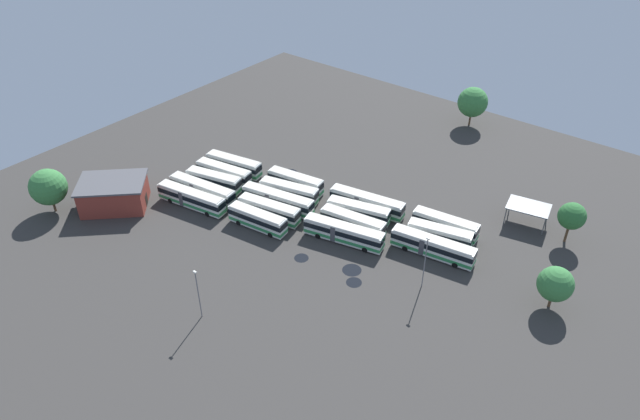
{
  "coord_description": "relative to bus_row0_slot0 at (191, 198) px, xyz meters",
  "views": [
    {
      "loc": [
        54.24,
        -66.76,
        62.49
      ],
      "look_at": [
        0.32,
        1.27,
        1.53
      ],
      "focal_mm": 32.53,
      "sensor_mm": 36.0,
      "label": 1
    }
  ],
  "objects": [
    {
      "name": "tree_west_edge",
      "position": [
        25.56,
        63.71,
        3.99
      ],
      "size": [
        6.94,
        6.94,
        9.32
      ],
      "color": "brown",
      "rests_on": "ground_plane"
    },
    {
      "name": "bus_row0_slot4",
      "position": [
        -2.53,
        13.7,
        -0.0
      ],
      "size": [
        12.39,
        4.69,
        3.5
      ],
      "color": "silver",
      "rests_on": "ground_plane"
    },
    {
      "name": "tree_south_edge",
      "position": [
        -18.99,
        -16.92,
        3.44
      ],
      "size": [
        6.74,
        6.74,
        8.67
      ],
      "color": "brown",
      "rests_on": "ground_plane"
    },
    {
      "name": "bus_row3_slot3",
      "position": [
        42.13,
        18.85,
        -0.0
      ],
      "size": [
        11.32,
        5.06,
        3.5
      ],
      "color": "silver",
      "rests_on": "ground_plane"
    },
    {
      "name": "maintenance_shelter",
      "position": [
        51.44,
        34.1,
        1.59
      ],
      "size": [
        8.16,
        6.33,
        3.67
      ],
      "color": "slate",
      "rests_on": "ground_plane"
    },
    {
      "name": "tree_north_edge",
      "position": [
        62.71,
        15.73,
        2.65
      ],
      "size": [
        5.35,
        5.35,
        7.19
      ],
      "color": "brown",
      "rests_on": "ground_plane"
    },
    {
      "name": "bus_row1_slot4",
      "position": [
        11.67,
        16.5,
        -0.0
      ],
      "size": [
        11.7,
        4.18,
        3.5
      ],
      "color": "silver",
      "rests_on": "ground_plane"
    },
    {
      "name": "bus_row2_slot1",
      "position": [
        28.77,
        9.16,
        0.0
      ],
      "size": [
        14.52,
        5.6,
        3.5
      ],
      "color": "silver",
      "rests_on": "ground_plane"
    },
    {
      "name": "bus_row0_slot2",
      "position": [
        -1.21,
        6.91,
        -0.0
      ],
      "size": [
        11.67,
        5.16,
        3.5
      ],
      "color": "silver",
      "rests_on": "ground_plane"
    },
    {
      "name": "bus_row0_slot1",
      "position": [
        -0.52,
        3.19,
        0.0
      ],
      "size": [
        14.53,
        4.35,
        3.5
      ],
      "color": "silver",
      "rests_on": "ground_plane"
    },
    {
      "name": "ground_plane",
      "position": [
        20.73,
        11.1,
        -1.85
      ],
      "size": [
        124.3,
        124.3,
        0.0
      ],
      "primitive_type": "plane",
      "color": "#383533"
    },
    {
      "name": "bus_row1_slot0",
      "position": [
        14.44,
        2.81,
        -0.0
      ],
      "size": [
        11.56,
        3.91,
        3.5
      ],
      "color": "silver",
      "rests_on": "ground_plane"
    },
    {
      "name": "bus_row2_slot3",
      "position": [
        27.16,
        15.89,
        -0.0
      ],
      "size": [
        11.81,
        5.32,
        3.5
      ],
      "color": "silver",
      "rests_on": "ground_plane"
    },
    {
      "name": "tree_east_edge",
      "position": [
        58.99,
        33.15,
        3.52
      ],
      "size": [
        4.7,
        4.7,
        7.75
      ],
      "color": "brown",
      "rests_on": "ground_plane"
    },
    {
      "name": "bus_row3_slot2",
      "position": [
        42.69,
        15.39,
        0.0
      ],
      "size": [
        14.54,
        4.61,
        3.5
      ],
      "color": "silver",
      "rests_on": "ground_plane"
    },
    {
      "name": "puddle_front_lane",
      "position": [
        6.52,
        20.54,
        -1.85
      ],
      "size": [
        3.45,
        3.45,
        0.01
      ],
      "primitive_type": "cylinder",
      "color": "black",
      "rests_on": "ground_plane"
    },
    {
      "name": "bus_row1_slot1",
      "position": [
        14.11,
        6.23,
        -0.0
      ],
      "size": [
        12.23,
        4.67,
        3.5
      ],
      "color": "silver",
      "rests_on": "ground_plane"
    },
    {
      "name": "lamp_post_mid_lot",
      "position": [
        23.05,
        -18.44,
        2.99
      ],
      "size": [
        0.56,
        0.28,
        8.85
      ],
      "color": "slate",
      "rests_on": "ground_plane"
    },
    {
      "name": "lamp_post_far_corner",
      "position": [
        45.28,
        7.72,
        3.35
      ],
      "size": [
        0.56,
        0.28,
        9.57
      ],
      "color": "slate",
      "rests_on": "ground_plane"
    },
    {
      "name": "puddle_back_corner",
      "position": [
        34.41,
        3.9,
        -1.85
      ],
      "size": [
        3.19,
        3.19,
        0.01
      ],
      "primitive_type": "cylinder",
      "color": "black",
      "rests_on": "ground_plane"
    },
    {
      "name": "bus_row0_slot3",
      "position": [
        -1.83,
        10.16,
        -0.0
      ],
      "size": [
        12.28,
        4.45,
        3.5
      ],
      "color": "silver",
      "rests_on": "ground_plane"
    },
    {
      "name": "puddle_centre_drain",
      "position": [
        25.97,
        1.13,
        -1.85
      ],
      "size": [
        2.44,
        2.44,
        0.01
      ],
      "primitive_type": "cylinder",
      "color": "black",
      "rests_on": "ground_plane"
    },
    {
      "name": "bus_row1_slot3",
      "position": [
        12.94,
        13.11,
        -0.0
      ],
      "size": [
        11.8,
        5.19,
        3.5
      ],
      "color": "silver",
      "rests_on": "ground_plane"
    },
    {
      "name": "puddle_between_rows",
      "position": [
        36.43,
        1.67,
        -1.85
      ],
      "size": [
        2.55,
        2.55,
        0.01
      ],
      "primitive_type": "cylinder",
      "color": "black",
      "rests_on": "ground_plane"
    },
    {
      "name": "bus_row0_slot0",
      "position": [
        0.0,
        0.0,
        0.0
      ],
      "size": [
        14.54,
        4.78,
        3.5
      ],
      "color": "silver",
      "rests_on": "ground_plane"
    },
    {
      "name": "bus_row2_slot4",
      "position": [
        26.65,
        19.25,
        0.0
      ],
      "size": [
        14.54,
        4.95,
        3.5
      ],
      "color": "silver",
      "rests_on": "ground_plane"
    },
    {
      "name": "depot_building",
      "position": [
        -11.47,
        -8.8,
        0.86
      ],
      "size": [
        14.93,
        14.83,
        5.39
      ],
      "color": "maroon",
      "rests_on": "ground_plane"
    },
    {
      "name": "bus_row1_slot2",
      "position": [
        13.11,
        9.61,
        0.0
      ],
      "size": [
        14.54,
        5.12,
        3.5
      ],
      "color": "silver",
      "rests_on": "ground_plane"
    },
    {
      "name": "bus_row3_slot4",
      "position": [
        41.46,
        22.1,
        -0.0
      ],
      "size": [
        11.89,
        3.98,
        3.5
      ],
      "color": "silver",
      "rests_on": "ground_plane"
    },
    {
      "name": "bus_row2_slot2",
      "position": [
        28.33,
        12.54,
        -0.0
      ],
      "size": [
        12.21,
        4.16,
        3.5
      ],
      "color": "silver",
      "rests_on": "ground_plane"
    }
  ]
}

